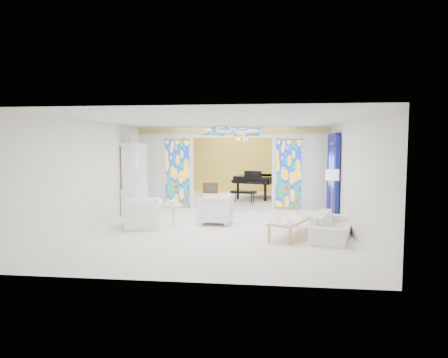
# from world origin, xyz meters

# --- Properties ---
(floor) EXTENTS (12.00, 12.00, 0.00)m
(floor) POSITION_xyz_m (0.00, 0.00, 0.00)
(floor) COLOR white
(floor) RESTS_ON ground
(ceiling) EXTENTS (7.00, 12.00, 0.02)m
(ceiling) POSITION_xyz_m (0.00, 0.00, 3.00)
(ceiling) COLOR silver
(ceiling) RESTS_ON wall_back
(wall_back) EXTENTS (7.00, 0.02, 3.00)m
(wall_back) POSITION_xyz_m (0.00, 6.00, 1.50)
(wall_back) COLOR white
(wall_back) RESTS_ON floor
(wall_front) EXTENTS (7.00, 0.02, 3.00)m
(wall_front) POSITION_xyz_m (0.00, -6.00, 1.50)
(wall_front) COLOR white
(wall_front) RESTS_ON floor
(wall_left) EXTENTS (0.02, 12.00, 3.00)m
(wall_left) POSITION_xyz_m (-3.50, 0.00, 1.50)
(wall_left) COLOR white
(wall_left) RESTS_ON floor
(wall_right) EXTENTS (0.02, 12.00, 3.00)m
(wall_right) POSITION_xyz_m (3.50, 0.00, 1.50)
(wall_right) COLOR white
(wall_right) RESTS_ON floor
(partition_wall) EXTENTS (7.00, 0.22, 3.00)m
(partition_wall) POSITION_xyz_m (0.00, 2.00, 1.65)
(partition_wall) COLOR white
(partition_wall) RESTS_ON floor
(stained_glass_left) EXTENTS (0.90, 0.04, 2.40)m
(stained_glass_left) POSITION_xyz_m (-2.03, 1.89, 1.30)
(stained_glass_left) COLOR gold
(stained_glass_left) RESTS_ON partition_wall
(stained_glass_right) EXTENTS (0.90, 0.04, 2.40)m
(stained_glass_right) POSITION_xyz_m (2.03, 1.89, 1.30)
(stained_glass_right) COLOR gold
(stained_glass_right) RESTS_ON partition_wall
(stained_glass_transom) EXTENTS (2.00, 0.04, 0.34)m
(stained_glass_transom) POSITION_xyz_m (0.00, 1.89, 2.82)
(stained_glass_transom) COLOR gold
(stained_glass_transom) RESTS_ON partition_wall
(alcove_platform) EXTENTS (6.80, 3.80, 0.18)m
(alcove_platform) POSITION_xyz_m (0.00, 4.10, 0.09)
(alcove_platform) COLOR white
(alcove_platform) RESTS_ON floor
(gold_curtain_back) EXTENTS (6.70, 0.10, 2.90)m
(gold_curtain_back) POSITION_xyz_m (0.00, 5.88, 1.50)
(gold_curtain_back) COLOR #EDCD52
(gold_curtain_back) RESTS_ON wall_back
(chandelier) EXTENTS (0.48, 0.48, 0.30)m
(chandelier) POSITION_xyz_m (0.20, 4.00, 2.55)
(chandelier) COLOR #BC8C42
(chandelier) RESTS_ON ceiling
(blue_drapes) EXTENTS (0.14, 1.85, 2.65)m
(blue_drapes) POSITION_xyz_m (3.40, 0.70, 1.58)
(blue_drapes) COLOR navy
(blue_drapes) RESTS_ON wall_right
(china_cabinet) EXTENTS (0.56, 1.46, 2.72)m
(china_cabinet) POSITION_xyz_m (-3.22, 0.60, 1.17)
(china_cabinet) COLOR white
(china_cabinet) RESTS_ON floor
(armchair_left) EXTENTS (1.40, 1.49, 0.78)m
(armchair_left) POSITION_xyz_m (-2.20, -1.68, 0.39)
(armchair_left) COLOR silver
(armchair_left) RESTS_ON floor
(armchair_right) EXTENTS (1.00, 0.97, 0.87)m
(armchair_right) POSITION_xyz_m (-0.23, -0.95, 0.44)
(armchair_right) COLOR silver
(armchair_right) RESTS_ON floor
(sofa) EXTENTS (1.39, 2.26, 0.62)m
(sofa) POSITION_xyz_m (2.95, -2.36, 0.31)
(sofa) COLOR white
(sofa) RESTS_ON floor
(side_table) EXTENTS (0.57, 0.57, 0.66)m
(side_table) POSITION_xyz_m (-1.36, -1.57, 0.43)
(side_table) COLOR white
(side_table) RESTS_ON floor
(vase) EXTENTS (0.19, 0.19, 0.18)m
(vase) POSITION_xyz_m (-1.36, -1.57, 0.75)
(vase) COLOR white
(vase) RESTS_ON side_table
(coffee_table) EXTENTS (1.45, 2.19, 0.47)m
(coffee_table) POSITION_xyz_m (2.01, -2.24, 0.43)
(coffee_table) COLOR white
(coffee_table) RESTS_ON floor
(floor_lamp) EXTENTS (0.52, 0.52, 1.61)m
(floor_lamp) POSITION_xyz_m (3.20, -0.47, 1.37)
(floor_lamp) COLOR #BC8C42
(floor_lamp) RESTS_ON floor
(grand_piano) EXTENTS (2.34, 2.97, 1.14)m
(grand_piano) POSITION_xyz_m (1.04, 3.60, 0.95)
(grand_piano) COLOR black
(grand_piano) RESTS_ON alcove_platform
(tv_console) EXTENTS (0.63, 0.52, 0.63)m
(tv_console) POSITION_xyz_m (-1.00, 3.14, 0.59)
(tv_console) COLOR #53321E
(tv_console) RESTS_ON alcove_platform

